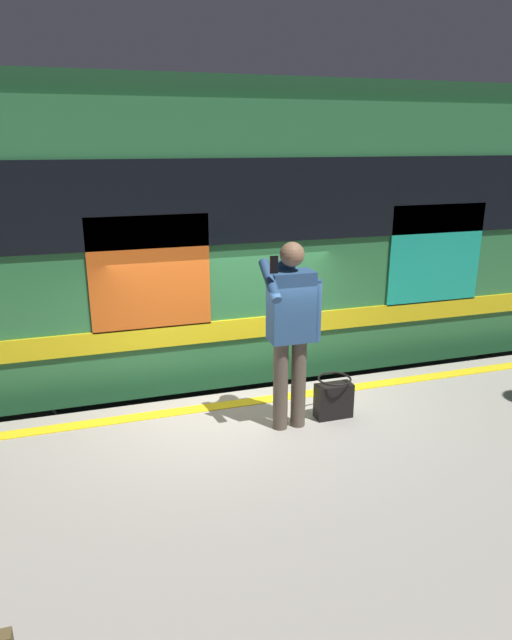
% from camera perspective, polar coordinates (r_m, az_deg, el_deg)
% --- Properties ---
extents(ground_plane, '(23.92, 23.92, 0.00)m').
position_cam_1_polar(ground_plane, '(6.79, -1.95, -15.60)').
color(ground_plane, '#3D3D3F').
extents(platform, '(14.58, 4.45, 1.10)m').
position_cam_1_polar(platform, '(4.79, 5.81, -24.04)').
color(platform, '#9E998E').
rests_on(platform, ground).
extents(safety_line, '(14.29, 0.16, 0.01)m').
position_cam_1_polar(safety_line, '(5.99, -1.28, -8.31)').
color(safety_line, yellow).
rests_on(safety_line, platform).
extents(track_rail_near, '(18.96, 0.08, 0.16)m').
position_cam_1_polar(track_rail_near, '(7.80, -4.47, -10.23)').
color(track_rail_near, slate).
rests_on(track_rail_near, ground).
extents(track_rail_far, '(18.96, 0.08, 0.16)m').
position_cam_1_polar(track_rail_far, '(9.07, -6.54, -6.14)').
color(track_rail_far, slate).
rests_on(track_rail_far, ground).
extents(train_carriage, '(9.96, 3.11, 4.21)m').
position_cam_1_polar(train_carriage, '(7.90, 0.62, 9.81)').
color(train_carriage, '#2D723F').
rests_on(train_carriage, ground).
extents(passenger, '(0.57, 0.55, 1.79)m').
position_cam_1_polar(passenger, '(5.15, 3.52, -0.15)').
color(passenger, brown).
rests_on(passenger, platform).
extents(handbag, '(0.37, 0.33, 0.42)m').
position_cam_1_polar(handbag, '(5.69, 7.82, -7.84)').
color(handbag, black).
rests_on(handbag, platform).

